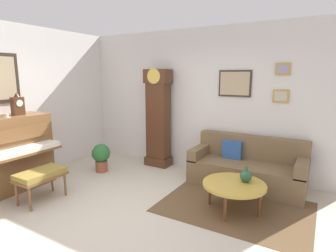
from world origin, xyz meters
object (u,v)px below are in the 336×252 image
piano (4,155)px  piano_bench (41,175)px  coffee_table (234,185)px  teacup (6,116)px  couch (247,168)px  mantel_clock (18,105)px  green_jug (246,176)px  grandfather_clock (158,121)px  potted_plant (101,156)px

piano → piano_bench: (0.82, 0.07, -0.22)m
coffee_table → teacup: 3.66m
piano_bench → coffee_table: 2.88m
teacup → couch: bearing=34.1°
piano → mantel_clock: bearing=89.5°
piano → couch: (3.37, 2.25, -0.31)m
piano_bench → teacup: (-0.72, -0.02, 0.86)m
piano → teacup: size_ratio=12.41×
couch → green_jug: 0.92m
piano_bench → teacup: bearing=-178.2°
grandfather_clock → couch: size_ratio=1.07×
green_jug → potted_plant: bearing=177.8°
piano → mantel_clock: mantel_clock is taller
mantel_clock → green_jug: size_ratio=1.58×
piano_bench → green_jug: bearing=25.4°
piano → mantel_clock: (0.00, 0.31, 0.79)m
piano → couch: bearing=33.8°
piano → piano_bench: piano is taller
grandfather_clock → potted_plant: 1.36m
couch → potted_plant: size_ratio=3.39×
mantel_clock → teacup: 0.32m
mantel_clock → teacup: bearing=-69.2°
piano_bench → coffee_table: bearing=24.1°
mantel_clock → potted_plant: 1.75m
grandfather_clock → coffee_table: (1.99, -1.16, -0.59)m
piano_bench → green_jug: green_jug is taller
piano_bench → grandfather_clock: size_ratio=0.34×
grandfather_clock → coffee_table: grandfather_clock is taller
couch → potted_plant: 2.79m
couch → teacup: size_ratio=16.38×
mantel_clock → couch: bearing=30.0°
green_jug → potted_plant: size_ratio=0.43×
piano → coffee_table: bearing=19.8°
mantel_clock → potted_plant: mantel_clock is taller
couch → potted_plant: bearing=-164.0°
mantel_clock → potted_plant: size_ratio=0.68×
coffee_table → teacup: bearing=-160.3°
piano_bench → mantel_clock: 1.32m
coffee_table → green_jug: (0.12, 0.13, 0.12)m
piano_bench → green_jug: 3.05m
piano → potted_plant: size_ratio=2.57×
mantel_clock → teacup: size_ratio=3.28×
couch → green_jug: bearing=-77.1°
piano_bench → couch: size_ratio=0.37×
teacup → mantel_clock: bearing=110.8°
piano → teacup: (0.10, 0.04, 0.64)m
teacup → green_jug: teacup is taller
teacup → green_jug: bearing=21.0°
couch → potted_plant: couch is taller
mantel_clock → coffee_table: bearing=15.2°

